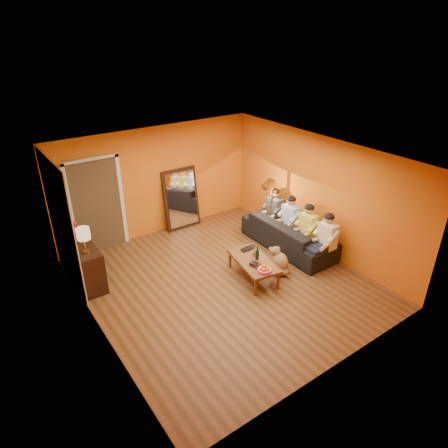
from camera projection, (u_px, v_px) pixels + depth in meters
room_shell at (213, 217)px, 7.69m from camera, size 5.00×5.50×2.60m
white_accent at (61, 224)px, 7.43m from camera, size 0.02×1.90×2.58m
doorway_recess at (95, 205)px, 8.83m from camera, size 1.06×0.30×2.10m
door_jamb_left at (71, 213)px, 8.45m from camera, size 0.08×0.06×2.20m
door_jamb_right at (122, 201)px, 9.04m from camera, size 0.08×0.06×2.20m
door_header at (90, 160)px, 8.26m from camera, size 1.22×0.06×0.08m
mirror_frame at (181, 199)px, 9.87m from camera, size 0.92×0.27×1.51m
mirror_glass at (182, 199)px, 9.84m from camera, size 0.78×0.21×1.35m
sideboard at (85, 265)px, 7.80m from camera, size 0.44×1.18×0.85m
table_lamp at (84, 241)px, 7.28m from camera, size 0.24×0.24×0.51m
sofa at (288, 234)px, 9.10m from camera, size 2.33×0.91×0.68m
coffee_table at (253, 269)px, 8.07m from camera, size 0.82×1.31×0.42m
floor_lamp at (271, 210)px, 9.38m from camera, size 0.32×0.26×1.44m
dog at (280, 260)px, 8.18m from camera, size 0.33×0.51×0.60m
person_far_left at (327, 240)px, 8.32m from camera, size 0.70×0.44×1.22m
person_mid_left at (308, 230)px, 8.72m from camera, size 0.70×0.44×1.22m
person_mid_right at (290, 221)px, 9.12m from camera, size 0.70×0.44×1.22m
person_far_right at (274, 212)px, 9.52m from camera, size 0.70×0.44×1.22m
fruit_bowl at (264, 268)px, 7.56m from camera, size 0.26×0.26×0.16m
wine_bottle at (257, 253)px, 7.89m from camera, size 0.07×0.07×0.31m
tumbler at (254, 253)px, 8.10m from camera, size 0.11×0.11×0.10m
laptop at (250, 249)px, 8.31m from camera, size 0.37×0.26×0.03m
book_lower at (253, 267)px, 7.73m from camera, size 0.18×0.23×0.02m
book_mid at (253, 265)px, 7.73m from camera, size 0.19×0.25×0.02m
book_upper at (253, 265)px, 7.71m from camera, size 0.20×0.24×0.02m
vase at (77, 237)px, 7.75m from camera, size 0.17×0.17×0.18m
flowers at (75, 226)px, 7.64m from camera, size 0.17×0.17×0.42m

